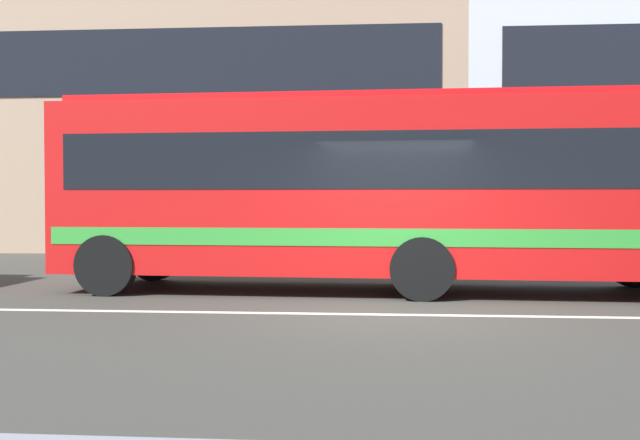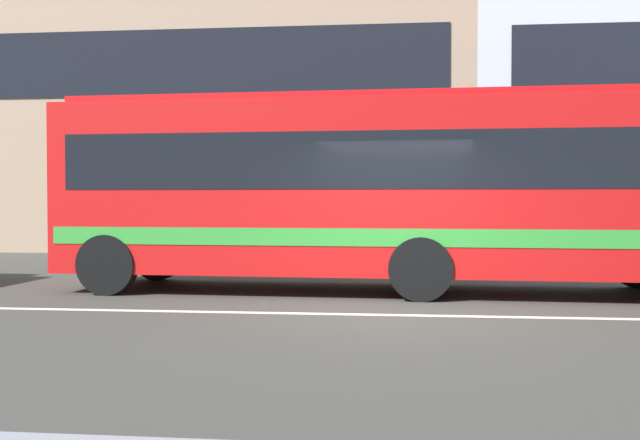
% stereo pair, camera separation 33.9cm
% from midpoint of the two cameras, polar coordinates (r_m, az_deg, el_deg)
% --- Properties ---
extents(ground_plane, '(160.00, 160.00, 0.00)m').
position_cam_midpoint_polar(ground_plane, '(10.41, 6.16, -7.18)').
color(ground_plane, '#3D3B35').
extents(lane_centre_line, '(60.00, 0.16, 0.01)m').
position_cam_midpoint_polar(lane_centre_line, '(10.41, 6.16, -7.16)').
color(lane_centre_line, silver).
rests_on(lane_centre_line, ground_plane).
extents(apartment_block_left, '(18.60, 11.41, 9.49)m').
position_cam_midpoint_polar(apartment_block_left, '(27.88, -8.58, 8.08)').
color(apartment_block_left, tan).
rests_on(apartment_block_left, ground_plane).
extents(transit_bus, '(11.05, 2.98, 3.31)m').
position_cam_midpoint_polar(transit_bus, '(12.95, 5.53, 2.63)').
color(transit_bus, red).
rests_on(transit_bus, ground_plane).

